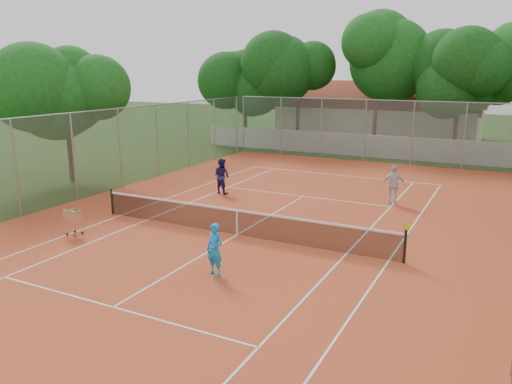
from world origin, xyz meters
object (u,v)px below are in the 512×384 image
at_px(player_far_left, 222,176).
at_px(tennis_net, 237,222).
at_px(player_far_right, 394,185).
at_px(clubhouse, 379,113).
at_px(ball_hopper, 74,222).
at_px(player_near, 215,250).

bearing_deg(player_far_left, tennis_net, 136.85).
height_order(player_far_left, player_far_right, player_far_right).
xyz_separation_m(tennis_net, clubhouse, (-2.00, 29.00, 1.69)).
relative_size(clubhouse, player_far_left, 9.58).
distance_m(tennis_net, player_far_left, 6.41).
bearing_deg(ball_hopper, player_near, 16.58).
bearing_deg(player_far_right, player_near, 60.27).
distance_m(tennis_net, player_near, 3.66).
distance_m(clubhouse, player_near, 32.63).
height_order(clubhouse, ball_hopper, clubhouse).
bearing_deg(ball_hopper, player_far_left, 102.42).
relative_size(tennis_net, player_near, 7.65).
distance_m(player_far_left, ball_hopper, 8.03).
bearing_deg(clubhouse, player_far_left, -94.22).
xyz_separation_m(player_far_right, ball_hopper, (-9.33, -9.65, -0.37)).
xyz_separation_m(tennis_net, player_near, (1.20, -3.45, 0.29)).
xyz_separation_m(player_near, player_far_right, (2.87, 10.40, 0.10)).
xyz_separation_m(clubhouse, player_near, (3.20, -32.45, -1.40)).
bearing_deg(player_far_right, player_far_left, -1.53).
relative_size(tennis_net, clubhouse, 0.72).
relative_size(clubhouse, ball_hopper, 16.39).
bearing_deg(player_near, clubhouse, 106.35).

